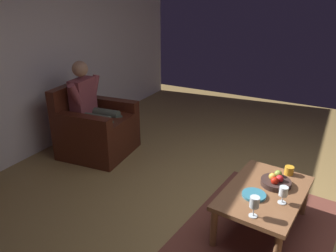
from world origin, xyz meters
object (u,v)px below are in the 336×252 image
object	(u,v)px
person_seated	(92,106)
wine_glass_near	(283,192)
wine_glass_far	(254,203)
fruit_bowl	(276,181)
armchair	(95,130)
candle_jar	(289,170)
decorative_dish	(254,195)
coffee_table	(264,196)

from	to	relation	value
person_seated	wine_glass_near	bearing A→B (deg)	69.91
wine_glass_far	fruit_bowl	size ratio (longest dim) A/B	0.66
armchair	candle_jar	size ratio (longest dim) A/B	10.71
wine_glass_far	fruit_bowl	world-z (taller)	wine_glass_far
decorative_dish	candle_jar	distance (m)	0.56
wine_glass_near	candle_jar	xyz separation A→B (m)	(-0.51, -0.03, -0.06)
wine_glass_near	decorative_dish	bearing A→B (deg)	-86.33
person_seated	fruit_bowl	distance (m)	2.48
armchair	wine_glass_near	size ratio (longest dim) A/B	5.99
armchair	wine_glass_far	bearing A→B (deg)	62.51
armchair	decorative_dish	size ratio (longest dim) A/B	4.51
coffee_table	decorative_dish	xyz separation A→B (m)	(0.13, -0.07, 0.07)
wine_glass_near	wine_glass_far	world-z (taller)	wine_glass_far
decorative_dish	candle_jar	xyz separation A→B (m)	(-0.53, 0.20, 0.03)
fruit_bowl	candle_jar	distance (m)	0.26
person_seated	wine_glass_near	world-z (taller)	person_seated
coffee_table	fruit_bowl	world-z (taller)	fruit_bowl
person_seated	wine_glass_far	bearing A→B (deg)	62.67
wine_glass_far	fruit_bowl	xyz separation A→B (m)	(-0.55, 0.06, -0.08)
person_seated	wine_glass_far	distance (m)	2.56
wine_glass_near	fruit_bowl	bearing A→B (deg)	-157.83
wine_glass_near	armchair	bearing A→B (deg)	-104.06
decorative_dish	wine_glass_near	bearing A→B (deg)	93.67
candle_jar	decorative_dish	bearing A→B (deg)	-20.77
decorative_dish	wine_glass_far	bearing A→B (deg)	13.58
decorative_dish	candle_jar	world-z (taller)	candle_jar
wine_glass_near	candle_jar	bearing A→B (deg)	-176.27
wine_glass_far	armchair	bearing A→B (deg)	-111.35
wine_glass_far	decorative_dish	bearing A→B (deg)	-166.42
person_seated	fruit_bowl	bearing A→B (deg)	75.17
coffee_table	fruit_bowl	distance (m)	0.19
fruit_bowl	decorative_dish	bearing A→B (deg)	-24.93
armchair	wine_glass_near	world-z (taller)	armchair
wine_glass_near	wine_glass_far	size ratio (longest dim) A/B	0.87
candle_jar	armchair	bearing A→B (deg)	-92.80
person_seated	wine_glass_far	size ratio (longest dim) A/B	6.97
decorative_dish	fruit_bowl	bearing A→B (deg)	155.07
coffee_table	wine_glass_far	xyz separation A→B (m)	(0.40, 0.00, 0.18)
armchair	coffee_table	size ratio (longest dim) A/B	0.89
armchair	decorative_dish	world-z (taller)	armchair
person_seated	coffee_table	world-z (taller)	person_seated
wine_glass_far	fruit_bowl	distance (m)	0.56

